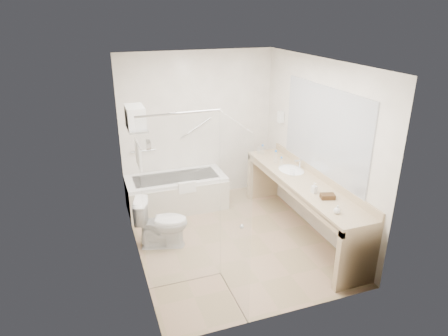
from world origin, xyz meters
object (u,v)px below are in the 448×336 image
object	(u,v)px
toilet	(162,223)
amenity_basket	(328,196)
bathtub	(177,192)
vanity_counter	(302,193)
water_bottle_left	(281,163)

from	to	relation	value
toilet	amenity_basket	size ratio (longest dim) A/B	4.04
bathtub	vanity_counter	xyz separation A→B (m)	(1.52, -1.39, 0.36)
vanity_counter	amenity_basket	bearing A→B (deg)	-90.14
amenity_basket	water_bottle_left	xyz separation A→B (m)	(-0.08, 1.14, 0.05)
bathtub	vanity_counter	distance (m)	2.09
vanity_counter	amenity_basket	xyz separation A→B (m)	(-0.00, -0.62, 0.24)
water_bottle_left	bathtub	bearing A→B (deg)	149.08
vanity_counter	bathtub	bearing A→B (deg)	137.65
toilet	bathtub	bearing A→B (deg)	-7.67
toilet	amenity_basket	distance (m)	2.26
bathtub	amenity_basket	distance (m)	2.59
toilet	water_bottle_left	world-z (taller)	water_bottle_left
bathtub	toilet	bearing A→B (deg)	-113.22
vanity_counter	amenity_basket	size ratio (longest dim) A/B	15.13
bathtub	water_bottle_left	size ratio (longest dim) A/B	9.07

